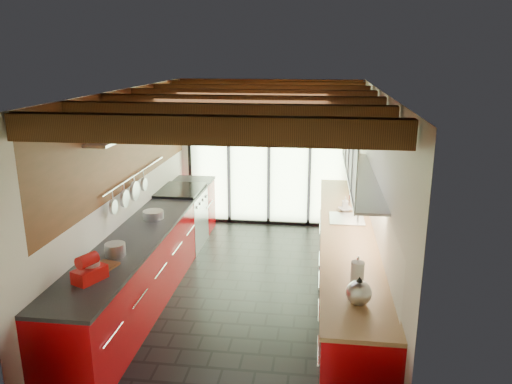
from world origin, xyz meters
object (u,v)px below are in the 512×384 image
soap_bottle (345,203)px  bowl (345,209)px  paper_towel (357,276)px  stand_mixer (90,270)px  kettle (359,291)px

soap_bottle → bowl: 0.11m
paper_towel → bowl: (0.00, 2.40, -0.12)m
stand_mixer → soap_bottle: (2.54, 2.61, -0.02)m
stand_mixer → bowl: (2.54, 2.52, -0.09)m
kettle → bowl: 2.66m
paper_towel → kettle: bearing=-90.0°
bowl → paper_towel: bearing=-90.0°
soap_bottle → bowl: soap_bottle is taller
bowl → kettle: bearing=-90.0°
kettle → bowl: size_ratio=1.65×
stand_mixer → paper_towel: paper_towel is taller
kettle → bowl: kettle is taller
stand_mixer → paper_towel: bearing=2.7°
bowl → soap_bottle: bearing=90.0°
stand_mixer → paper_towel: size_ratio=1.08×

